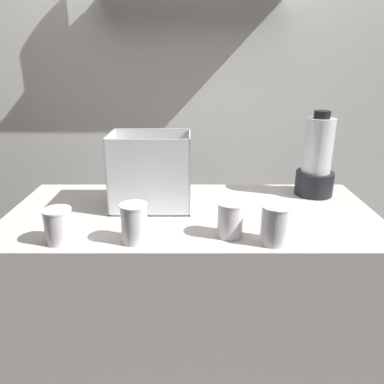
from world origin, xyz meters
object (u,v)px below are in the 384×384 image
object	(u,v)px
juice_cup_pomegranate_left	(134,225)
juice_cup_mango_right	(275,227)
juice_cup_carrot_far_left	(59,228)
carrot_display_bin	(151,185)
juice_cup_pomegranate_middle	(230,221)
blender_pitcher	(317,162)

from	to	relation	value
juice_cup_pomegranate_left	juice_cup_mango_right	distance (m)	0.44
juice_cup_carrot_far_left	juice_cup_mango_right	size ratio (longest dim) A/B	0.89
juice_cup_carrot_far_left	juice_cup_pomegranate_left	world-z (taller)	juice_cup_pomegranate_left
carrot_display_bin	juice_cup_carrot_far_left	world-z (taller)	carrot_display_bin
juice_cup_pomegranate_middle	juice_cup_carrot_far_left	bearing A→B (deg)	-175.45
carrot_display_bin	juice_cup_pomegranate_middle	size ratio (longest dim) A/B	2.59
blender_pitcher	juice_cup_mango_right	distance (m)	0.52
carrot_display_bin	juice_cup_carrot_far_left	distance (m)	0.40
blender_pitcher	juice_cup_pomegranate_middle	distance (m)	0.57
juice_cup_carrot_far_left	juice_cup_pomegranate_middle	bearing A→B (deg)	4.55
juice_cup_carrot_far_left	juice_cup_pomegranate_middle	xyz separation A→B (m)	(0.55, 0.04, 0.00)
carrot_display_bin	blender_pitcher	bearing A→B (deg)	11.38
juice_cup_pomegranate_middle	juice_cup_mango_right	xyz separation A→B (m)	(0.14, -0.05, 0.00)
juice_cup_pomegranate_middle	juice_cup_pomegranate_left	bearing A→B (deg)	-172.65
blender_pitcher	juice_cup_mango_right	xyz separation A→B (m)	(-0.26, -0.45, -0.09)
carrot_display_bin	juice_cup_mango_right	size ratio (longest dim) A/B	2.39
juice_cup_mango_right	juice_cup_carrot_far_left	bearing A→B (deg)	179.52
carrot_display_bin	juice_cup_pomegranate_middle	world-z (taller)	carrot_display_bin
blender_pitcher	juice_cup_carrot_far_left	world-z (taller)	blender_pitcher
juice_cup_carrot_far_left	blender_pitcher	bearing A→B (deg)	24.97
carrot_display_bin	juice_cup_carrot_far_left	bearing A→B (deg)	-130.74
juice_cup_carrot_far_left	juice_cup_pomegranate_middle	distance (m)	0.55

